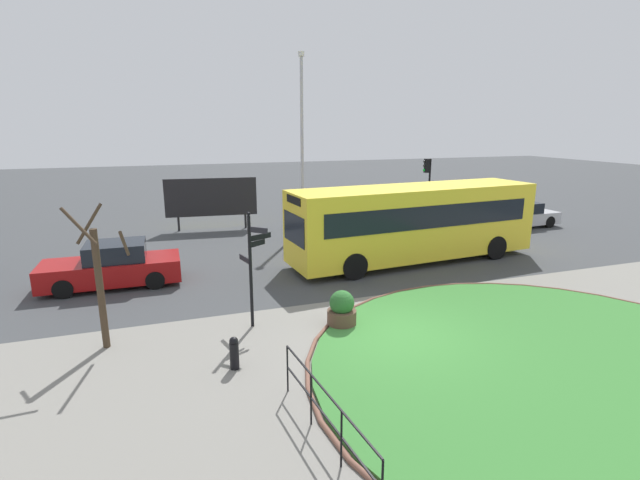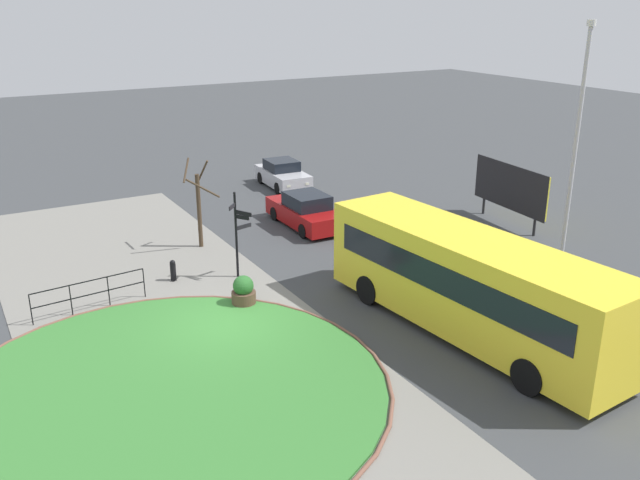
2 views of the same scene
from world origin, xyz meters
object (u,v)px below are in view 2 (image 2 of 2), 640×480
at_px(billboard_left, 510,187).
at_px(bollard_foreground, 173,270).
at_px(car_trailing, 283,175).
at_px(lamppost_tall, 576,141).
at_px(bus_yellow, 469,282).
at_px(planter_near_signpost, 244,292).
at_px(signpost_directional, 238,229).
at_px(street_tree_bare, 199,205).
at_px(car_near_lane, 306,211).

bearing_deg(billboard_left, bollard_foreground, -89.08).
height_order(car_trailing, lamppost_tall, lamppost_tall).
bearing_deg(billboard_left, lamppost_tall, -14.39).
xyz_separation_m(bus_yellow, billboard_left, (-7.16, 8.82, 0.07)).
relative_size(lamppost_tall, planter_near_signpost, 8.52).
relative_size(signpost_directional, street_tree_bare, 0.89).
bearing_deg(lamppost_tall, car_trailing, -164.61).
relative_size(car_near_lane, street_tree_bare, 1.26).
distance_m(bus_yellow, street_tree_bare, 12.09).
bearing_deg(planter_near_signpost, billboard_left, 98.01).
relative_size(signpost_directional, bus_yellow, 0.31).
relative_size(bus_yellow, lamppost_tall, 1.17).
relative_size(bollard_foreground, bus_yellow, 0.08).
relative_size(car_trailing, billboard_left, 0.85).
xyz_separation_m(lamppost_tall, street_tree_bare, (-8.70, -11.51, -2.98)).
height_order(bollard_foreground, street_tree_bare, street_tree_bare).
bearing_deg(car_near_lane, bus_yellow, 177.20).
distance_m(planter_near_signpost, street_tree_bare, 6.27).
bearing_deg(lamppost_tall, signpost_directional, -113.33).
bearing_deg(bus_yellow, planter_near_signpost, 40.08).
distance_m(bollard_foreground, lamppost_tall, 15.48).
xyz_separation_m(bus_yellow, car_near_lane, (-11.49, 0.71, -0.97)).
bearing_deg(car_near_lane, planter_near_signpost, 137.92).
bearing_deg(bollard_foreground, car_near_lane, 113.20).
xyz_separation_m(car_trailing, street_tree_bare, (6.78, -7.25, 1.16)).
bearing_deg(lamppost_tall, street_tree_bare, -127.10).
bearing_deg(street_tree_bare, car_trailing, 133.10).
relative_size(car_near_lane, planter_near_signpost, 4.34).
bearing_deg(billboard_left, signpost_directional, -85.94).
bearing_deg(planter_near_signpost, bollard_foreground, -156.80).
height_order(bus_yellow, planter_near_signpost, bus_yellow).
bearing_deg(car_near_lane, car_trailing, -17.70).
bearing_deg(lamppost_tall, bollard_foreground, -113.12).
distance_m(bus_yellow, lamppost_tall, 8.23).
bearing_deg(street_tree_bare, planter_near_signpost, -7.25).
bearing_deg(bus_yellow, lamppost_tall, -74.68).
height_order(lamppost_tall, billboard_left, lamppost_tall).
xyz_separation_m(car_near_lane, car_trailing, (-6.56, 2.19, -0.03)).
bearing_deg(street_tree_bare, signpost_directional, 1.19).
height_order(signpost_directional, bus_yellow, signpost_directional).
height_order(signpost_directional, car_trailing, signpost_directional).
xyz_separation_m(car_trailing, lamppost_tall, (15.48, 4.26, 4.14)).
relative_size(bollard_foreground, car_trailing, 0.20).
relative_size(bollard_foreground, car_near_lane, 0.18).
bearing_deg(bus_yellow, street_tree_bare, 16.61).
distance_m(bollard_foreground, car_near_lane, 7.84).
height_order(bollard_foreground, billboard_left, billboard_left).
xyz_separation_m(bollard_foreground, car_trailing, (-9.65, 9.39, 0.26)).
bearing_deg(car_near_lane, bollard_foreground, 113.93).
bearing_deg(car_trailing, signpost_directional, -30.45).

